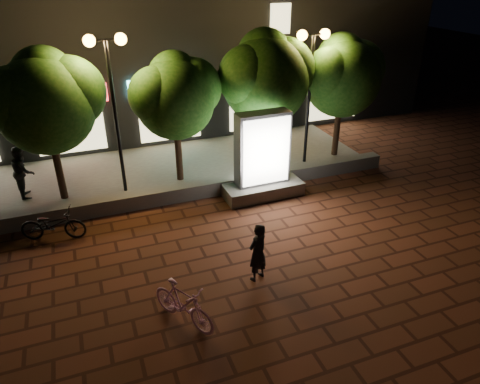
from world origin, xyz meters
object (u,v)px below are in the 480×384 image
street_lamp_left (110,76)px  tree_far_right (343,73)px  pedestrian (23,171)px  tree_right (266,75)px  tree_mid (176,94)px  scooter_parked (53,224)px  ad_kiosk (262,162)px  scooter_pink (183,304)px  tree_left (46,99)px  street_lamp_right (311,64)px  rider (258,252)px

street_lamp_left → tree_far_right: bearing=1.8°
pedestrian → street_lamp_left: bearing=-108.1°
pedestrian → tree_right: bearing=-97.3°
tree_mid → scooter_parked: tree_mid is taller
ad_kiosk → scooter_pink: bearing=-128.7°
tree_right → tree_left: bearing=-180.0°
tree_left → street_lamp_right: (8.95, -0.26, 0.45)m
street_lamp_left → ad_kiosk: bearing=-22.0°
scooter_pink → scooter_parked: (-2.66, 4.58, -0.05)m
street_lamp_left → street_lamp_right: size_ratio=1.04×
tree_mid → rider: 6.68m
tree_left → street_lamp_right: street_lamp_right is taller
tree_left → street_lamp_left: bearing=-7.7°
tree_far_right → scooter_parked: 11.50m
scooter_parked → tree_far_right: bearing=-60.5°
rider → tree_mid: bearing=-110.6°
street_lamp_left → scooter_pink: (0.35, -6.79, -3.50)m
street_lamp_left → ad_kiosk: size_ratio=1.78×
tree_left → scooter_parked: size_ratio=2.67×
ad_kiosk → pedestrian: (-7.50, 2.58, -0.21)m
tree_left → tree_right: bearing=0.0°
pedestrian → tree_mid: bearing=-99.7°
tree_far_right → ad_kiosk: tree_far_right is taller
rider → scooter_parked: 6.06m
ad_kiosk → scooter_parked: 6.72m
ad_kiosk → scooter_parked: (-6.67, -0.44, -0.69)m
tree_far_right → rider: size_ratio=3.00×
ad_kiosk → rider: bearing=-114.6°
tree_far_right → rider: (-6.09, -6.21, -2.57)m
tree_mid → ad_kiosk: (2.32, -2.03, -2.04)m
tree_mid → scooter_parked: size_ratio=2.46×
scooter_pink → scooter_parked: size_ratio=0.96×
tree_far_right → street_lamp_left: bearing=-178.2°
scooter_pink → pedestrian: bearing=83.2°
street_lamp_right → ad_kiosk: 4.17m
tree_left → scooter_pink: (2.30, -7.05, -2.92)m
scooter_pink → scooter_parked: bearing=88.7°
tree_mid → scooter_parked: 5.70m
scooter_parked → street_lamp_left: bearing=-29.5°
street_lamp_right → scooter_parked: (-9.30, -2.21, -3.41)m
tree_mid → tree_right: size_ratio=0.89×
tree_right → scooter_parked: (-7.66, -2.47, -3.09)m
tree_far_right → pedestrian: size_ratio=2.69×
scooter_pink → street_lamp_right: bearing=14.2°
tree_left → scooter_parked: (-0.36, -2.47, -2.96)m
street_lamp_right → ad_kiosk: street_lamp_right is taller
tree_left → scooter_pink: tree_left is taller
ad_kiosk → tree_mid: bearing=138.8°
street_lamp_right → rider: (-4.54, -5.94, -3.10)m
rider → pedestrian: 8.77m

